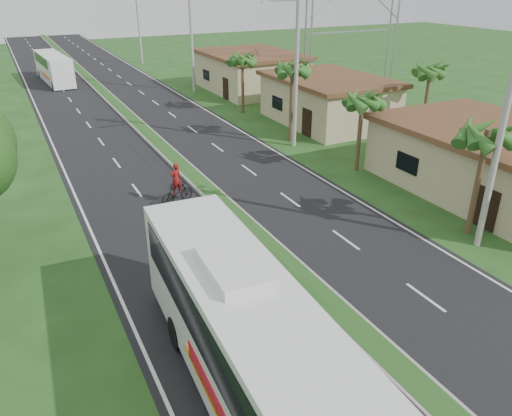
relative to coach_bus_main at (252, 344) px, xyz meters
name	(u,v)px	position (x,y,z in m)	size (l,w,h in m)	color
ground	(349,325)	(4.60, 1.73, -2.24)	(180.00, 180.00, 0.00)	#224318
road_asphalt	(169,155)	(4.60, 21.73, -2.23)	(14.00, 160.00, 0.02)	black
median_strip	(169,154)	(4.60, 21.73, -2.14)	(1.20, 160.00, 0.18)	gray
lane_edge_left	(64,171)	(-2.10, 21.73, -2.24)	(0.12, 160.00, 0.01)	silver
lane_edge_right	(258,141)	(11.30, 21.73, -2.24)	(0.12, 160.00, 0.01)	silver
shop_near	(495,161)	(18.60, 7.73, -0.46)	(8.60, 12.60, 3.52)	tan
shop_mid	(328,100)	(18.60, 23.73, -0.38)	(7.60, 10.60, 3.67)	tan
shop_far	(251,71)	(18.60, 37.73, -0.31)	(8.60, 11.60, 3.82)	tan
palm_verge_a	(487,135)	(13.60, 4.73, 2.50)	(2.40, 2.40, 5.45)	#473321
palm_verge_b	(363,100)	(14.00, 13.73, 2.12)	(2.40, 2.40, 5.05)	#473321
palm_verge_c	(292,69)	(13.40, 20.73, 2.88)	(2.40, 2.40, 5.85)	#473321
palm_verge_d	(242,59)	(13.90, 29.73, 2.31)	(2.40, 2.40, 5.25)	#473321
palm_behind_shop	(430,71)	(22.10, 16.73, 2.69)	(2.40, 2.40, 5.65)	#473321
utility_pole_a	(504,121)	(13.10, 3.73, 3.43)	(1.60, 0.28, 11.00)	gray
utility_pole_b	(296,54)	(13.07, 19.73, 4.02)	(3.20, 0.28, 12.00)	gray
utility_pole_c	(191,34)	(13.10, 39.73, 3.43)	(1.60, 0.28, 11.00)	gray
utility_pole_d	(138,21)	(13.10, 59.73, 3.18)	(1.60, 0.28, 10.50)	gray
billboard_lattice	(353,22)	(26.60, 31.73, 4.58)	(10.18, 1.18, 12.07)	gray
coach_bus_main	(252,344)	(0.00, 0.00, 0.00)	(3.22, 12.72, 4.08)	silver
coach_bus_far	(54,67)	(1.01, 51.30, -0.52)	(2.94, 10.52, 3.03)	white
motorcyclist	(177,189)	(2.60, 14.08, -1.46)	(1.98, 0.99, 2.23)	black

